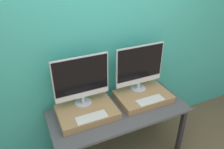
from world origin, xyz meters
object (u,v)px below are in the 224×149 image
object	(u,v)px
monitor_right	(140,67)
keyboard_left	(92,117)
monitor_left	(82,79)
keyboard_right	(150,100)

from	to	relation	value
monitor_right	keyboard_left	bearing A→B (deg)	-159.15
monitor_left	keyboard_left	world-z (taller)	monitor_left
keyboard_left	monitor_right	size ratio (longest dim) A/B	0.53
monitor_right	monitor_left	bearing A→B (deg)	180.00
keyboard_left	keyboard_right	bearing A→B (deg)	0.00
monitor_left	keyboard_right	world-z (taller)	monitor_left
monitor_right	keyboard_right	world-z (taller)	monitor_right
monitor_right	keyboard_right	distance (m)	0.42
keyboard_left	keyboard_right	xyz separation A→B (m)	(0.73, 0.00, 0.00)
keyboard_left	keyboard_right	world-z (taller)	same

